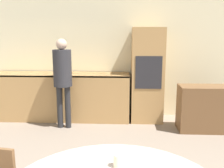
# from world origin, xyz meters

# --- Properties ---
(wall_back) EXTENTS (6.62, 0.05, 2.60)m
(wall_back) POSITION_xyz_m (0.00, 4.89, 1.30)
(wall_back) COLOR beige
(wall_back) RESTS_ON ground_plane
(kitchen_counter) EXTENTS (2.75, 0.60, 0.92)m
(kitchen_counter) POSITION_xyz_m (-1.09, 4.54, 0.48)
(kitchen_counter) COLOR tan
(kitchen_counter) RESTS_ON ground_plane
(oven_unit) EXTENTS (0.60, 0.59, 1.81)m
(oven_unit) POSITION_xyz_m (0.63, 4.55, 0.90)
(oven_unit) COLOR tan
(oven_unit) RESTS_ON ground_plane
(sideboard) EXTENTS (1.07, 0.45, 0.80)m
(sideboard) POSITION_xyz_m (1.68, 4.02, 0.40)
(sideboard) COLOR brown
(sideboard) RESTS_ON ground_plane
(person_standing) EXTENTS (0.32, 0.32, 1.60)m
(person_standing) POSITION_xyz_m (-0.90, 4.04, 1.00)
(person_standing) COLOR #262628
(person_standing) RESTS_ON ground_plane
(cup) EXTENTS (0.07, 0.07, 0.09)m
(cup) POSITION_xyz_m (0.15, 1.36, 0.78)
(cup) COLOR beige
(cup) RESTS_ON dining_table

